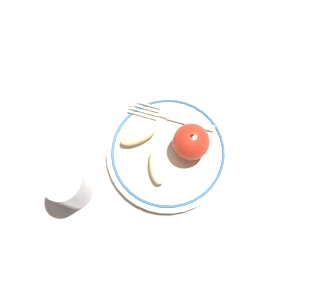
{
  "coord_description": "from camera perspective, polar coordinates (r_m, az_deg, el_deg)",
  "views": [
    {
      "loc": [
        0.2,
        0.03,
        0.59
      ],
      "look_at": [
        0.02,
        0.01,
        0.04
      ],
      "focal_mm": 35.0,
      "sensor_mm": 36.0,
      "label": 1
    }
  ],
  "objects": [
    {
      "name": "apple_red_whole",
      "position": [
        0.58,
        4.06,
        0.91
      ],
      "size": [
        0.07,
        0.07,
        0.07
      ],
      "color": "red",
      "rests_on": "plate"
    },
    {
      "name": "fork",
      "position": [
        0.63,
        1.01,
        5.09
      ],
      "size": [
        0.05,
        0.17,
        0.0
      ],
      "rotation": [
        0.0,
        0.0,
        4.55
      ],
      "color": "silver",
      "rests_on": "plate"
    },
    {
      "name": "drinking_glass",
      "position": [
        0.58,
        -16.86,
        -6.74
      ],
      "size": [
        0.06,
        0.06,
        0.09
      ],
      "primitive_type": "cylinder",
      "color": "silver",
      "rests_on": "ground_plane"
    },
    {
      "name": "apple_slice_front",
      "position": [
        0.58,
        -1.78,
        -3.23
      ],
      "size": [
        0.08,
        0.05,
        0.02
      ],
      "primitive_type": "ellipsoid",
      "rotation": [
        0.0,
        0.0,
        0.23
      ],
      "color": "beige",
      "rests_on": "plate"
    },
    {
      "name": "plate",
      "position": [
        0.61,
        0.0,
        -0.85
      ],
      "size": [
        0.23,
        0.23,
        0.02
      ],
      "color": "beige",
      "rests_on": "ground_plane"
    },
    {
      "name": "apple_slice_back",
      "position": [
        0.61,
        -5.18,
        2.44
      ],
      "size": [
        0.06,
        0.08,
        0.02
      ],
      "primitive_type": "ellipsoid",
      "rotation": [
        0.0,
        0.0,
        5.28
      ],
      "color": "beige",
      "rests_on": "plate"
    },
    {
      "name": "ground_plane",
      "position": [
        0.63,
        -0.49,
        0.62
      ],
      "size": [
        2.0,
        2.0,
        0.0
      ],
      "primitive_type": "plane",
      "color": "#B9A49D"
    }
  ]
}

